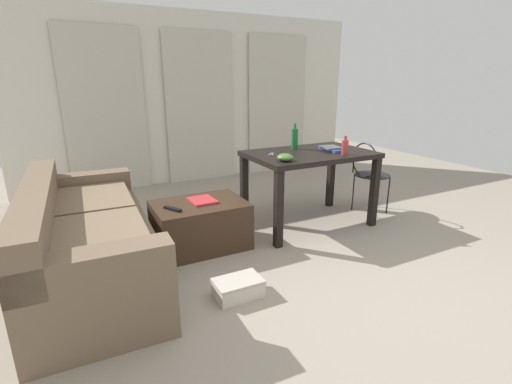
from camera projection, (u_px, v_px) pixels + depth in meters
name	position (u px, v px, depth m)	size (l,w,h in m)	color
ground_plane	(273.00, 226.00, 3.96)	(8.97, 8.97, 0.00)	gray
wall_back	(198.00, 99.00, 5.53)	(5.18, 0.10, 2.42)	silver
curtains	(200.00, 108.00, 5.49)	(3.68, 0.03, 2.16)	beige
couch	(86.00, 240.00, 2.87)	(0.92, 2.10, 0.77)	brown
coffee_table	(200.00, 225.00, 3.42)	(0.82, 0.59, 0.43)	#382619
craft_table	(310.00, 163.00, 3.83)	(1.26, 0.82, 0.78)	black
wire_chair	(368.00, 170.00, 4.21)	(0.40, 0.40, 0.83)	black
bottle_near	(345.00, 147.00, 3.63)	(0.06, 0.06, 0.19)	#99332D
bottle_far	(295.00, 138.00, 3.93)	(0.07, 0.07, 0.27)	#195B2D
bowl	(285.00, 157.00, 3.37)	(0.15, 0.15, 0.07)	#477033
book_stack	(332.00, 149.00, 3.86)	(0.21, 0.27, 0.04)	#33519E
scissors	(272.00, 154.00, 3.70)	(0.10, 0.12, 0.00)	#9EA0A5
tv_remote_primary	(173.00, 209.00, 3.17)	(0.04, 0.18, 0.02)	black
magazine	(202.00, 200.00, 3.39)	(0.22, 0.26, 0.02)	red
shoebox	(238.00, 288.00, 2.67)	(0.34, 0.22, 0.13)	beige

